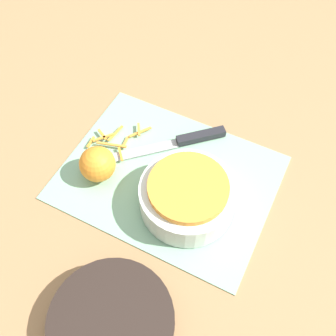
% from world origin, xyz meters
% --- Properties ---
extents(ground_plane, '(4.00, 4.00, 0.00)m').
position_xyz_m(ground_plane, '(0.00, 0.00, 0.00)').
color(ground_plane, '#9E754C').
extents(cutting_board, '(0.42, 0.33, 0.01)m').
position_xyz_m(cutting_board, '(0.00, 0.00, 0.00)').
color(cutting_board, '#84B793').
rests_on(cutting_board, ground_plane).
extents(bowl_speckled, '(0.18, 0.18, 0.07)m').
position_xyz_m(bowl_speckled, '(-0.06, 0.04, 0.04)').
color(bowl_speckled, silver).
rests_on(bowl_speckled, cutting_board).
extents(bowl_dark, '(0.20, 0.20, 0.05)m').
position_xyz_m(bowl_dark, '(-0.05, 0.30, 0.02)').
color(bowl_dark, black).
rests_on(bowl_dark, ground_plane).
extents(knife, '(0.21, 0.20, 0.02)m').
position_xyz_m(knife, '(0.00, -0.10, 0.01)').
color(knife, '#232328').
rests_on(knife, cutting_board).
extents(orange_left, '(0.07, 0.07, 0.07)m').
position_xyz_m(orange_left, '(0.13, 0.06, 0.04)').
color(orange_left, orange).
rests_on(orange_left, cutting_board).
extents(peel_pile, '(0.10, 0.11, 0.01)m').
position_xyz_m(peel_pile, '(0.14, -0.03, 0.01)').
color(peel_pile, orange).
rests_on(peel_pile, cutting_board).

